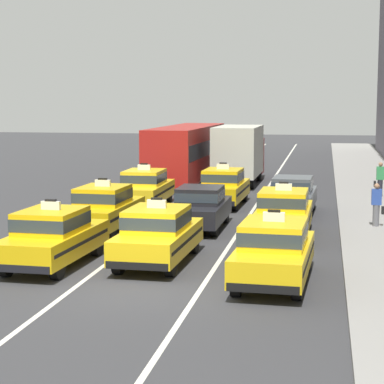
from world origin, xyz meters
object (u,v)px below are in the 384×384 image
at_px(taxi_left_second, 104,207).
at_px(bus_left_fourth, 187,151).
at_px(taxi_right_second, 284,212).
at_px(pedestrian_trailing, 377,205).
at_px(taxi_center_nearest, 158,234).
at_px(taxi_center_third, 223,186).
at_px(box_truck_center_fourth, 240,152).
at_px(taxi_left_fifth, 210,155).
at_px(pedestrian_by_storefront, 380,180).
at_px(sedan_right_third, 293,194).
at_px(taxi_right_nearest, 274,250).
at_px(taxi_left_third, 145,187).
at_px(taxi_left_nearest, 53,236).
at_px(sedan_center_second, 200,206).

distance_m(taxi_left_second, bus_left_fourth, 15.75).
relative_size(taxi_right_second, pedestrian_trailing, 2.91).
distance_m(bus_left_fourth, taxi_center_nearest, 20.67).
distance_m(taxi_left_second, pedestrian_trailing, 9.96).
bearing_deg(taxi_center_third, box_truck_center_fourth, 91.82).
height_order(taxi_left_fifth, pedestrian_by_storefront, taxi_left_fifth).
bearing_deg(sedan_right_third, taxi_right_nearest, -89.78).
height_order(taxi_left_third, box_truck_center_fourth, box_truck_center_fourth).
height_order(taxi_center_nearest, taxi_right_second, same).
height_order(taxi_left_fifth, pedestrian_trailing, taxi_left_fifth).
height_order(taxi_left_second, pedestrian_by_storefront, taxi_left_second).
bearing_deg(bus_left_fourth, taxi_left_third, -90.42).
bearing_deg(box_truck_center_fourth, bus_left_fourth, -179.80).
distance_m(box_truck_center_fourth, pedestrian_by_storefront, 9.16).
distance_m(taxi_left_nearest, sedan_right_third, 12.43).
xyz_separation_m(bus_left_fourth, taxi_right_second, (6.41, -15.70, -0.94)).
bearing_deg(pedestrian_trailing, taxi_center_nearest, -134.60).
bearing_deg(taxi_right_nearest, taxi_right_second, 91.10).
distance_m(taxi_center_nearest, sedan_center_second, 5.82).
bearing_deg(taxi_left_nearest, taxi_left_second, 92.10).
relative_size(taxi_left_nearest, bus_left_fourth, 0.41).
xyz_separation_m(sedan_right_third, pedestrian_trailing, (3.19, -3.08, 0.09)).
xyz_separation_m(box_truck_center_fourth, sedan_right_third, (3.45, -10.61, -0.93)).
xyz_separation_m(box_truck_center_fourth, taxi_right_nearest, (3.49, -22.14, -0.90)).
distance_m(sedan_center_second, sedan_right_third, 5.13).
height_order(taxi_left_second, taxi_right_second, same).
distance_m(taxi_center_nearest, pedestrian_by_storefront, 16.70).
distance_m(bus_left_fourth, pedestrian_by_storefront, 11.73).
relative_size(taxi_left_second, sedan_center_second, 1.07).
bearing_deg(sedan_right_third, bus_left_fourth, 121.48).
bearing_deg(taxi_center_nearest, taxi_left_second, 123.34).
height_order(taxi_left_second, taxi_center_third, same).
xyz_separation_m(taxi_left_fifth, box_truck_center_fourth, (3.16, -9.36, 0.90)).
height_order(box_truck_center_fourth, pedestrian_by_storefront, box_truck_center_fourth).
height_order(bus_left_fourth, taxi_left_fifth, bus_left_fourth).
bearing_deg(taxi_left_nearest, pedestrian_by_storefront, 57.19).
bearing_deg(taxi_left_third, taxi_right_second, -43.13).
bearing_deg(sedan_right_third, taxi_left_second, -141.97).
bearing_deg(sedan_right_third, taxi_left_nearest, -120.71).
bearing_deg(taxi_left_fifth, taxi_center_third, -79.19).
relative_size(taxi_left_third, pedestrian_by_storefront, 2.77).
bearing_deg(pedestrian_by_storefront, box_truck_center_fourth, 143.46).
height_order(pedestrian_by_storefront, pedestrian_trailing, pedestrian_by_storefront).
height_order(taxi_left_nearest, taxi_center_third, same).
distance_m(taxi_right_nearest, pedestrian_trailing, 9.02).
xyz_separation_m(taxi_left_third, taxi_center_third, (3.38, 1.01, 0.00)).
bearing_deg(pedestrian_trailing, taxi_left_second, -168.17).
distance_m(pedestrian_by_storefront, pedestrian_trailing, 8.29).
distance_m(taxi_left_second, taxi_right_second, 6.47).
xyz_separation_m(taxi_left_third, taxi_left_fifth, (-0.05, 19.00, 0.00)).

